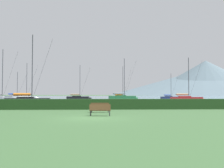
{
  "coord_description": "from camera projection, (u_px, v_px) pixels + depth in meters",
  "views": [
    {
      "loc": [
        0.57,
        -19.14,
        1.78
      ],
      "look_at": [
        4.14,
        55.28,
        4.72
      ],
      "focal_mm": 41.23,
      "sensor_mm": 36.0,
      "label": 1
    }
  ],
  "objects": [
    {
      "name": "ground_plane",
      "position": [
        92.0,
        118.0,
        19.01
      ],
      "size": [
        1000.0,
        1000.0,
        0.0
      ],
      "primitive_type": "plane",
      "color": "#385B33"
    },
    {
      "name": "harbor_water",
      "position": [
        99.0,
        97.0,
        155.74
      ],
      "size": [
        320.0,
        246.0,
        0.0
      ],
      "primitive_type": "cube",
      "color": "slate",
      "rests_on": "ground_plane"
    },
    {
      "name": "hedge_line",
      "position": [
        95.0,
        104.0,
        30.01
      ],
      "size": [
        80.0,
        1.2,
        1.21
      ],
      "primitive_type": "cube",
      "color": "#284C23",
      "rests_on": "ground_plane"
    },
    {
      "name": "sailboat_slip_0",
      "position": [
        25.0,
        98.0,
        80.37
      ],
      "size": [
        8.17,
        3.62,
        11.56
      ],
      "rotation": [
        0.0,
        0.0,
        0.19
      ],
      "color": "white",
      "rests_on": "harbor_water"
    },
    {
      "name": "sailboat_slip_1",
      "position": [
        78.0,
        98.0,
        78.9
      ],
      "size": [
        7.91,
        2.67,
        10.69
      ],
      "rotation": [
        0.0,
        0.0,
        -0.05
      ],
      "color": "black",
      "rests_on": "harbor_water"
    },
    {
      "name": "sailboat_slip_3",
      "position": [
        122.0,
        97.0,
        90.64
      ],
      "size": [
        7.76,
        2.71,
        11.65
      ],
      "rotation": [
        0.0,
        0.0,
        -0.07
      ],
      "color": "gold",
      "rests_on": "harbor_water"
    },
    {
      "name": "sailboat_slip_4",
      "position": [
        16.0,
        97.0,
        93.95
      ],
      "size": [
        8.84,
        2.76,
        10.0
      ],
      "rotation": [
        0.0,
        0.0,
        -0.02
      ],
      "color": "#9E9EA3",
      "rests_on": "harbor_water"
    },
    {
      "name": "sailboat_slip_6",
      "position": [
        123.0,
        98.0,
        76.85
      ],
      "size": [
        9.29,
        3.65,
        12.55
      ],
      "rotation": [
        0.0,
        0.0,
        0.12
      ],
      "color": "#236B38",
      "rests_on": "harbor_water"
    },
    {
      "name": "sailboat_slip_7",
      "position": [
        187.0,
        99.0,
        60.06
      ],
      "size": [
        8.18,
        2.62,
        10.37
      ],
      "rotation": [
        0.0,
        0.0,
        -0.03
      ],
      "color": "red",
      "rests_on": "harbor_water"
    },
    {
      "name": "sailboat_slip_9",
      "position": [
        29.0,
        101.0,
        43.05
      ],
      "size": [
        8.36,
        3.3,
        11.88
      ],
      "rotation": [
        0.0,
        0.0,
        0.12
      ],
      "color": "black",
      "rests_on": "harbor_water"
    },
    {
      "name": "sailboat_slip_10",
      "position": [
        170.0,
        98.0,
        88.13
      ],
      "size": [
        7.06,
        2.72,
        8.98
      ],
      "rotation": [
        0.0,
        0.0,
        0.11
      ],
      "color": "navy",
      "rests_on": "harbor_water"
    },
    {
      "name": "sailboat_slip_12",
      "position": [
        0.0,
        99.0,
        57.31
      ],
      "size": [
        8.02,
        2.88,
        11.91
      ],
      "rotation": [
        0.0,
        0.0,
        0.08
      ],
      "color": "#9E9EA3",
      "rests_on": "harbor_water"
    },
    {
      "name": "park_bench_near_path",
      "position": [
        100.0,
        107.0,
        24.82
      ],
      "size": [
        1.79,
        0.58,
        0.95
      ],
      "rotation": [
        0.0,
        0.0,
        -0.06
      ],
      "color": "brown",
      "rests_on": "ground_plane"
    },
    {
      "name": "park_bench_under_tree",
      "position": [
        100.0,
        109.0,
        20.9
      ],
      "size": [
        1.74,
        0.56,
        0.95
      ],
      "rotation": [
        0.0,
        0.0,
        -0.05
      ],
      "color": "brown",
      "rests_on": "ground_plane"
    },
    {
      "name": "distant_hill_west_ridge",
      "position": [
        203.0,
        82.0,
        414.94
      ],
      "size": [
        303.2,
        303.2,
        42.15
      ],
      "primitive_type": "cone",
      "color": "slate",
      "rests_on": "ground_plane"
    },
    {
      "name": "distant_hill_central_peak",
      "position": [
        206.0,
        78.0,
        392.68
      ],
      "size": [
        187.52,
        187.52,
        53.19
      ],
      "primitive_type": "cone",
      "color": "slate",
      "rests_on": "ground_plane"
    }
  ]
}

